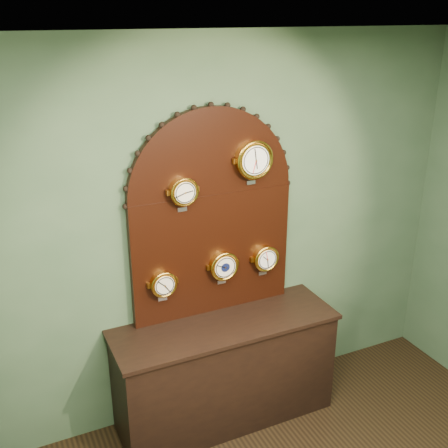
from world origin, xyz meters
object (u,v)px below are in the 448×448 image
tide_clock (265,258)px  arabic_clock (254,160)px  hygrometer (163,284)px  barometer (224,266)px  roman_clock (183,192)px  shop_counter (225,373)px  display_board (212,208)px

tide_clock → arabic_clock: bearing=-179.1°
hygrometer → tide_clock: bearing=-0.0°
barometer → hygrometer: bearing=179.9°
hygrometer → tide_clock: tide_clock is taller
tide_clock → roman_clock: bearing=180.0°
tide_clock → shop_counter: bearing=-158.9°
hygrometer → barometer: size_ratio=0.90×
display_board → arabic_clock: 0.44m
barometer → display_board: bearing=131.2°
display_board → roman_clock: display_board is taller
hygrometer → tide_clock: size_ratio=0.96×
arabic_clock → tide_clock: (0.11, 0.00, -0.76)m
arabic_clock → tide_clock: bearing=0.9°
arabic_clock → roman_clock: bearing=179.8°
display_board → hygrometer: display_board is taller
display_board → roman_clock: (-0.23, -0.07, 0.17)m
hygrometer → display_board: bearing=9.4°
display_board → arabic_clock: size_ratio=4.73×
shop_counter → hygrometer: size_ratio=6.64×
roman_clock → tide_clock: (0.63, -0.00, -0.61)m
display_board → roman_clock: bearing=-164.1°
display_board → roman_clock: 0.30m
arabic_clock → hygrometer: bearing=179.8°
shop_counter → hygrometer: hygrometer is taller
roman_clock → arabic_clock: (0.52, -0.00, 0.16)m
display_board → arabic_clock: bearing=-13.3°
shop_counter → arabic_clock: 1.59m
display_board → tide_clock: display_board is taller
display_board → barometer: size_ratio=5.69×
shop_counter → tide_clock: bearing=21.1°
display_board → barometer: display_board is taller
shop_counter → hygrometer: bearing=158.7°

